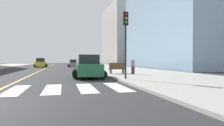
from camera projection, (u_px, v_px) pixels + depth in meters
name	position (u px, v px, depth m)	size (l,w,h in m)	color
sidewalk_kerb_east	(128.00, 71.00, 28.71)	(10.00, 120.00, 0.15)	#9E9B93
lane_divider_paint	(48.00, 67.00, 45.31)	(0.16, 80.00, 0.01)	yellow
parking_garage_concrete	(132.00, 36.00, 75.08)	(18.00, 24.00, 20.68)	#9E9B93
car_yellow_nearest	(41.00, 63.00, 44.83)	(2.89, 4.54, 2.00)	gold
car_gray_second	(73.00, 63.00, 46.15)	(2.41, 3.82, 1.69)	slate
car_green_third	(89.00, 67.00, 17.84)	(2.93, 4.59, 2.02)	#236B42
car_silver_fourth	(42.00, 63.00, 52.59)	(2.37, 3.76, 1.67)	#B7B7BC
traffic_light_near_corner	(126.00, 32.00, 15.30)	(0.36, 0.41, 5.03)	black
park_bench	(117.00, 68.00, 21.40)	(1.81, 0.59, 1.12)	brown
pedestrian_waiting_east	(133.00, 65.00, 20.38)	(0.39, 0.39, 1.58)	#38383D
fire_hydrant	(96.00, 67.00, 30.57)	(0.26, 0.26, 0.89)	red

